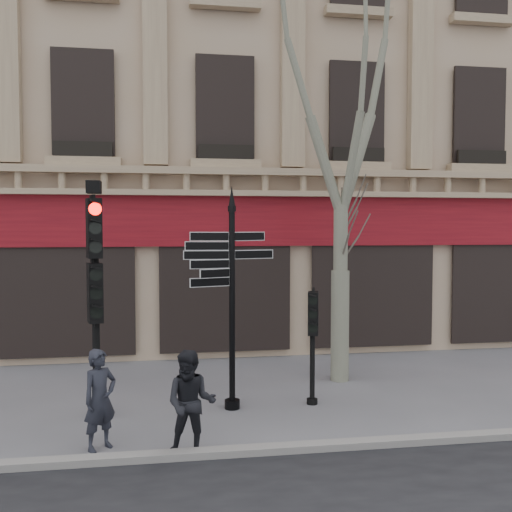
{
  "coord_description": "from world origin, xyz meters",
  "views": [
    {
      "loc": [
        -1.52,
        -9.78,
        3.46
      ],
      "look_at": [
        0.12,
        0.6,
        2.91
      ],
      "focal_mm": 40.0,
      "sensor_mm": 36.0,
      "label": 1
    }
  ],
  "objects_px": {
    "plane_tree": "(342,78)",
    "pedestrian_a": "(100,399)",
    "traffic_signal_main": "(95,269)",
    "fingerpost": "(232,260)",
    "traffic_signal_secondary": "(313,326)",
    "pedestrian_b": "(191,403)"
  },
  "relations": [
    {
      "from": "traffic_signal_secondary",
      "to": "plane_tree",
      "type": "relative_size",
      "value": 0.23
    },
    {
      "from": "fingerpost",
      "to": "traffic_signal_secondary",
      "type": "xyz_separation_m",
      "value": [
        1.57,
        0.03,
        -1.29
      ]
    },
    {
      "from": "traffic_signal_main",
      "to": "traffic_signal_secondary",
      "type": "distance_m",
      "value": 4.22
    },
    {
      "from": "traffic_signal_secondary",
      "to": "plane_tree",
      "type": "bearing_deg",
      "value": 73.06
    },
    {
      "from": "plane_tree",
      "to": "pedestrian_b",
      "type": "distance_m",
      "value": 7.8
    },
    {
      "from": "fingerpost",
      "to": "traffic_signal_main",
      "type": "height_order",
      "value": "traffic_signal_main"
    },
    {
      "from": "traffic_signal_main",
      "to": "traffic_signal_secondary",
      "type": "bearing_deg",
      "value": -13.26
    },
    {
      "from": "traffic_signal_secondary",
      "to": "plane_tree",
      "type": "xyz_separation_m",
      "value": [
        1.04,
        1.57,
        5.17
      ]
    },
    {
      "from": "plane_tree",
      "to": "pedestrian_b",
      "type": "relative_size",
      "value": 5.95
    },
    {
      "from": "traffic_signal_main",
      "to": "pedestrian_b",
      "type": "height_order",
      "value": "traffic_signal_main"
    },
    {
      "from": "traffic_signal_main",
      "to": "pedestrian_b",
      "type": "distance_m",
      "value": 3.23
    },
    {
      "from": "fingerpost",
      "to": "traffic_signal_secondary",
      "type": "height_order",
      "value": "fingerpost"
    },
    {
      "from": "traffic_signal_main",
      "to": "fingerpost",
      "type": "bearing_deg",
      "value": -13.06
    },
    {
      "from": "pedestrian_b",
      "to": "pedestrian_a",
      "type": "bearing_deg",
      "value": 171.34
    },
    {
      "from": "fingerpost",
      "to": "traffic_signal_secondary",
      "type": "bearing_deg",
      "value": -3.23
    },
    {
      "from": "traffic_signal_main",
      "to": "pedestrian_a",
      "type": "xyz_separation_m",
      "value": [
        0.23,
        -1.57,
        -1.91
      ]
    },
    {
      "from": "fingerpost",
      "to": "traffic_signal_secondary",
      "type": "relative_size",
      "value": 1.91
    },
    {
      "from": "traffic_signal_secondary",
      "to": "pedestrian_b",
      "type": "relative_size",
      "value": 1.37
    },
    {
      "from": "plane_tree",
      "to": "pedestrian_a",
      "type": "distance_m",
      "value": 8.32
    },
    {
      "from": "traffic_signal_secondary",
      "to": "fingerpost",
      "type": "bearing_deg",
      "value": -162.22
    },
    {
      "from": "plane_tree",
      "to": "traffic_signal_secondary",
      "type": "bearing_deg",
      "value": -123.65
    },
    {
      "from": "traffic_signal_secondary",
      "to": "pedestrian_a",
      "type": "relative_size",
      "value": 1.41
    }
  ]
}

